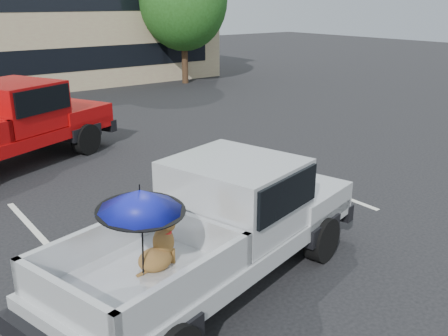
# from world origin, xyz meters

# --- Properties ---
(ground) EXTENTS (90.00, 90.00, 0.00)m
(ground) POSITION_xyz_m (0.00, 0.00, 0.00)
(ground) COLOR black
(ground) RESTS_ON ground
(stripe_left) EXTENTS (0.12, 5.00, 0.01)m
(stripe_left) POSITION_xyz_m (-3.00, 2.00, 0.00)
(stripe_left) COLOR silver
(stripe_left) RESTS_ON ground
(stripe_right) EXTENTS (0.12, 5.00, 0.01)m
(stripe_right) POSITION_xyz_m (3.00, 2.00, 0.00)
(stripe_right) COLOR silver
(stripe_right) RESTS_ON ground
(motel_building) EXTENTS (20.40, 8.40, 6.30)m
(motel_building) POSITION_xyz_m (2.00, 20.99, 3.21)
(motel_building) COLOR tan
(motel_building) RESTS_ON ground
(silver_pickup) EXTENTS (6.00, 3.33, 2.06)m
(silver_pickup) POSITION_xyz_m (-1.14, -0.66, 1.05)
(silver_pickup) COLOR black
(silver_pickup) RESTS_ON ground
(red_pickup) EXTENTS (6.86, 4.74, 2.15)m
(red_pickup) POSITION_xyz_m (-2.08, 7.30, 1.17)
(red_pickup) COLOR black
(red_pickup) RESTS_ON ground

